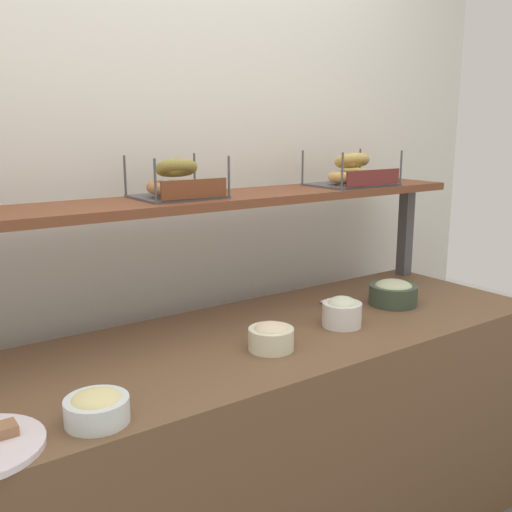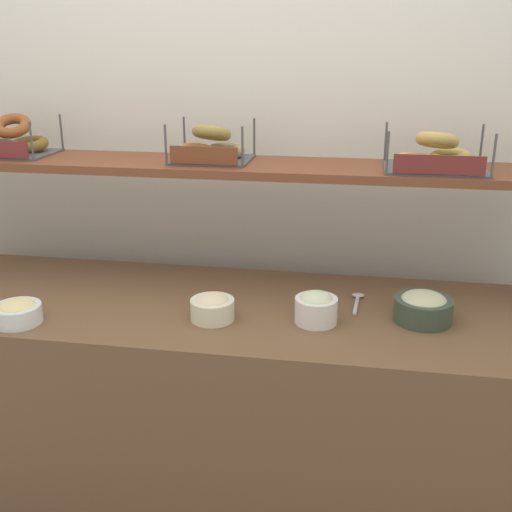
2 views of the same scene
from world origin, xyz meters
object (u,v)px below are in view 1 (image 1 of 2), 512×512
(bowl_egg_salad, at_px, (97,407))
(serving_spoon_near_plate, at_px, (332,304))
(bowl_potato_salad, at_px, (271,336))
(bagel_basket_sesame, at_px, (352,174))
(bowl_tuna_salad, at_px, (393,292))
(bagel_basket_everything, at_px, (177,184))
(bowl_scallion_spread, at_px, (342,311))

(bowl_egg_salad, height_order, serving_spoon_near_plate, bowl_egg_salad)
(bowl_potato_salad, height_order, bagel_basket_sesame, bagel_basket_sesame)
(bowl_egg_salad, relative_size, bowl_potato_salad, 1.07)
(bowl_tuna_salad, distance_m, bagel_basket_everything, 0.92)
(bowl_egg_salad, distance_m, bagel_basket_everything, 0.86)
(bowl_potato_salad, height_order, bagel_basket_everything, bagel_basket_everything)
(bowl_egg_salad, height_order, bowl_tuna_salad, bowl_tuna_salad)
(bowl_egg_salad, relative_size, serving_spoon_near_plate, 0.85)
(bowl_potato_salad, bearing_deg, bowl_egg_salad, -167.78)
(bowl_tuna_salad, bearing_deg, bowl_potato_salad, -171.25)
(bowl_tuna_salad, xyz_separation_m, serving_spoon_near_plate, (-0.20, 0.12, -0.04))
(serving_spoon_near_plate, distance_m, bagel_basket_everything, 0.74)
(bowl_potato_salad, xyz_separation_m, bagel_basket_everything, (-0.09, 0.41, 0.43))
(bowl_tuna_salad, relative_size, bowl_scallion_spread, 1.36)
(bowl_egg_salad, distance_m, bowl_scallion_spread, 0.93)
(bowl_potato_salad, relative_size, bagel_basket_sesame, 0.42)
(bagel_basket_sesame, bearing_deg, bowl_scallion_spread, -136.53)
(bowl_egg_salad, distance_m, serving_spoon_near_plate, 1.10)
(bowl_egg_salad, xyz_separation_m, bagel_basket_sesame, (1.27, 0.50, 0.44))
(bowl_egg_salad, height_order, bagel_basket_sesame, bagel_basket_sesame)
(bowl_scallion_spread, xyz_separation_m, bagel_basket_sesame, (0.35, 0.33, 0.42))
(bowl_scallion_spread, distance_m, bagel_basket_sesame, 0.65)
(bowl_egg_salad, xyz_separation_m, bowl_scallion_spread, (0.92, 0.16, 0.01))
(bowl_egg_salad, bearing_deg, bagel_basket_sesame, 21.31)
(bowl_potato_salad, distance_m, bowl_tuna_salad, 0.66)
(bagel_basket_sesame, bearing_deg, bowl_potato_salad, -151.52)
(bowl_egg_salad, bearing_deg, bowl_potato_salad, 12.22)
(bagel_basket_everything, relative_size, bagel_basket_sesame, 0.85)
(bagel_basket_everything, height_order, bagel_basket_sesame, same)
(bowl_potato_salad, distance_m, bagel_basket_sesame, 0.89)
(bowl_egg_salad, distance_m, bowl_potato_salad, 0.61)
(bowl_scallion_spread, bearing_deg, bagel_basket_sesame, 43.47)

